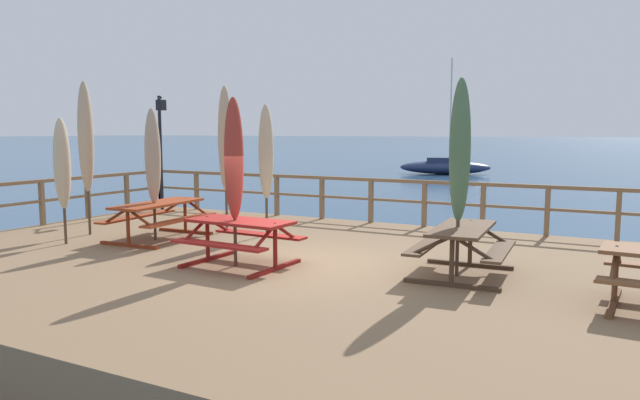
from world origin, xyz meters
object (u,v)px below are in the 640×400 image
object	(u,v)px
picnic_table_front_left	(240,233)
patio_umbrella_tall_mid_right	(225,139)
picnic_table_front_right	(158,212)
picnic_table_back_right	(462,240)
patio_umbrella_tall_mid_left	(234,160)
patio_umbrella_tall_front	(153,157)
lamp_post_hooked	(161,135)
patio_umbrella_short_mid	(460,151)
patio_umbrella_short_front	(266,152)
patio_umbrella_short_back	(62,164)
patio_umbrella_tall_back_right	(86,138)
sailboat_distant	(445,167)

from	to	relation	value
picnic_table_front_left	patio_umbrella_tall_mid_right	size ratio (longest dim) A/B	0.57
picnic_table_front_right	patio_umbrella_tall_mid_right	bearing A→B (deg)	65.99
picnic_table_back_right	patio_umbrella_tall_mid_left	world-z (taller)	patio_umbrella_tall_mid_left
patio_umbrella_tall_mid_left	picnic_table_front_right	bearing A→B (deg)	156.20
patio_umbrella_tall_front	lamp_post_hooked	size ratio (longest dim) A/B	0.84
patio_umbrella_short_mid	picnic_table_front_right	bearing A→B (deg)	177.95
picnic_table_back_right	patio_umbrella_tall_mid_left	distance (m)	3.84
picnic_table_back_right	patio_umbrella_tall_mid_right	bearing A→B (deg)	163.84
patio_umbrella_tall_mid_left	patio_umbrella_short_front	bearing A→B (deg)	112.72
patio_umbrella_tall_mid_right	lamp_post_hooked	world-z (taller)	patio_umbrella_tall_mid_right
patio_umbrella_short_back	picnic_table_back_right	bearing A→B (deg)	7.87
patio_umbrella_short_mid	patio_umbrella_short_front	size ratio (longest dim) A/B	1.08
picnic_table_front_left	picnic_table_front_right	distance (m)	3.13
patio_umbrella_short_front	patio_umbrella_tall_front	bearing A→B (deg)	-138.58
patio_umbrella_short_mid	picnic_table_back_right	bearing A→B (deg)	29.92
patio_umbrella_short_back	patio_umbrella_short_mid	bearing A→B (deg)	7.67
patio_umbrella_short_mid	patio_umbrella_tall_front	size ratio (longest dim) A/B	1.12
patio_umbrella_tall_mid_left	patio_umbrella_tall_back_right	distance (m)	4.67
sailboat_distant	patio_umbrella_short_back	bearing A→B (deg)	-87.62
patio_umbrella_short_front	patio_umbrella_tall_front	size ratio (longest dim) A/B	1.04
picnic_table_front_left	patio_umbrella_short_back	bearing A→B (deg)	-179.32
patio_umbrella_short_mid	patio_umbrella_tall_front	distance (m)	6.30
lamp_post_hooked	sailboat_distant	distance (m)	26.86
patio_umbrella_tall_front	patio_umbrella_tall_back_right	xyz separation A→B (m)	(-1.68, -0.20, 0.37)
patio_umbrella_short_mid	sailboat_distant	bearing A→B (deg)	106.24
patio_umbrella_tall_mid_left	lamp_post_hooked	size ratio (longest dim) A/B	0.87
patio_umbrella_tall_back_right	sailboat_distant	xyz separation A→B (m)	(-0.87, 30.45, -2.25)
patio_umbrella_short_back	lamp_post_hooked	xyz separation A→B (m)	(-1.75, 4.66, 0.53)
picnic_table_front_right	patio_umbrella_tall_mid_left	xyz separation A→B (m)	(2.84, -1.25, 1.20)
picnic_table_back_right	patio_umbrella_short_front	distance (m)	5.06
picnic_table_front_left	patio_umbrella_short_front	distance (m)	3.15
patio_umbrella_tall_back_right	patio_umbrella_short_back	world-z (taller)	patio_umbrella_tall_back_right
picnic_table_back_right	patio_umbrella_tall_mid_left	bearing A→B (deg)	-163.04
patio_umbrella_short_front	lamp_post_hooked	world-z (taller)	lamp_post_hooked
picnic_table_front_right	patio_umbrella_tall_mid_right	size ratio (longest dim) A/B	0.69
patio_umbrella_short_mid	lamp_post_hooked	xyz separation A→B (m)	(-9.29, 3.64, 0.19)
patio_umbrella_short_mid	patio_umbrella_tall_mid_right	world-z (taller)	patio_umbrella_tall_mid_right
patio_umbrella_short_mid	patio_umbrella_tall_mid_right	size ratio (longest dim) A/B	0.94
patio_umbrella_short_mid	sailboat_distant	world-z (taller)	sailboat_distant
picnic_table_front_right	patio_umbrella_short_front	xyz separation A→B (m)	(1.71, 1.46, 1.21)
picnic_table_front_left	sailboat_distant	world-z (taller)	sailboat_distant
patio_umbrella_short_mid	patio_umbrella_tall_mid_right	distance (m)	5.87
patio_umbrella_tall_front	lamp_post_hooked	distance (m)	4.62
patio_umbrella_tall_mid_left	lamp_post_hooked	world-z (taller)	lamp_post_hooked
lamp_post_hooked	picnic_table_back_right	bearing A→B (deg)	-21.09
picnic_table_front_left	lamp_post_hooked	xyz separation A→B (m)	(-5.92, 4.61, 1.56)
patio_umbrella_tall_front	picnic_table_back_right	bearing A→B (deg)	-1.04
patio_umbrella_tall_back_right	lamp_post_hooked	size ratio (longest dim) A/B	1.02
lamp_post_hooked	picnic_table_front_right	bearing A→B (deg)	-48.49
patio_umbrella_tall_mid_left	patio_umbrella_short_front	xyz separation A→B (m)	(-1.13, 2.71, 0.01)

